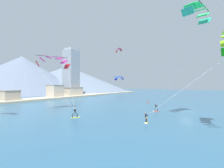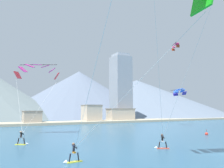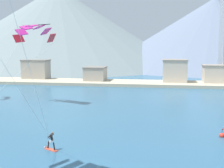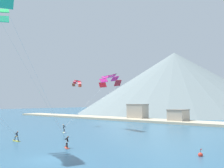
% 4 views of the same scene
% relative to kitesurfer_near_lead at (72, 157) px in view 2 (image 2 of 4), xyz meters
% --- Properties ---
extents(kitesurfer_near_lead, '(1.78, 0.62, 1.69)m').
position_rel_kitesurfer_near_lead_xyz_m(kitesurfer_near_lead, '(0.00, 0.00, 0.00)').
color(kitesurfer_near_lead, yellow).
rests_on(kitesurfer_near_lead, ground).
extents(kitesurfer_near_trail, '(1.71, 1.20, 1.74)m').
position_rel_kitesurfer_near_lead_xyz_m(kitesurfer_near_trail, '(11.13, 1.45, 0.04)').
color(kitesurfer_near_trail, '#E54C33').
rests_on(kitesurfer_near_trail, ground).
extents(kitesurfer_mid_center, '(1.65, 1.33, 1.83)m').
position_rel_kitesurfer_near_lead_xyz_m(kitesurfer_mid_center, '(-2.48, 12.08, 0.11)').
color(kitesurfer_mid_center, yellow).
rests_on(kitesurfer_mid_center, ground).
extents(parafoil_kite_mid_center, '(7.79, 12.62, 11.46)m').
position_rel_kitesurfer_near_lead_xyz_m(parafoil_kite_mid_center, '(0.80, 22.60, 11.22)').
color(parafoil_kite_mid_center, red).
extents(parafoil_kite_distant_high_outer, '(2.73, 5.32, 2.06)m').
position_rel_kitesurfer_near_lead_xyz_m(parafoil_kite_distant_high_outer, '(39.53, 25.84, 9.07)').
color(parafoil_kite_distant_high_outer, '#382D98').
extents(parafoil_kite_distant_low_drift, '(2.38, 3.97, 1.63)m').
position_rel_kitesurfer_near_lead_xyz_m(parafoil_kite_distant_low_drift, '(38.12, 25.19, 21.84)').
color(parafoil_kite_distant_low_drift, '#A63314').
extents(race_marker_buoy, '(0.56, 0.56, 1.02)m').
position_rel_kitesurfer_near_lead_xyz_m(race_marker_buoy, '(27.52, 8.09, -0.31)').
color(race_marker_buoy, red).
rests_on(race_marker_buoy, ground).
extents(shoreline_strip, '(180.00, 10.00, 0.70)m').
position_rel_kitesurfer_near_lead_xyz_m(shoreline_strip, '(15.14, 49.88, -0.12)').
color(shoreline_strip, '#BCAD8E').
rests_on(shoreline_strip, ground).
extents(shore_building_harbour_front, '(5.88, 5.89, 6.10)m').
position_rel_kitesurfer_near_lead_xyz_m(shore_building_harbour_front, '(24.16, 51.51, 2.59)').
color(shore_building_harbour_front, beige).
rests_on(shore_building_harbour_front, ground).
extents(shore_building_promenade_mid, '(10.18, 5.00, 4.89)m').
position_rel_kitesurfer_near_lead_xyz_m(shore_building_promenade_mid, '(35.74, 51.32, 1.99)').
color(shore_building_promenade_mid, beige).
rests_on(shore_building_promenade_mid, ground).
extents(shore_building_quay_west, '(5.28, 5.72, 4.11)m').
position_rel_kitesurfer_near_lead_xyz_m(shore_building_quay_west, '(4.59, 51.22, 1.60)').
color(shore_building_quay_west, '#A89E8E').
rests_on(shore_building_quay_west, ground).
extents(highrise_tower, '(7.00, 7.00, 26.99)m').
position_rel_kitesurfer_near_lead_xyz_m(highrise_tower, '(39.01, 56.52, 12.82)').
color(highrise_tower, '#999EA8').
rests_on(highrise_tower, ground).
extents(mountain_peak_west_ridge, '(94.79, 94.79, 28.94)m').
position_rel_kitesurfer_near_lead_xyz_m(mountain_peak_west_ridge, '(42.07, 113.54, 14.00)').
color(mountain_peak_west_ridge, slate).
rests_on(mountain_peak_west_ridge, ground).
extents(mountain_peak_far_spur, '(122.11, 122.11, 25.07)m').
position_rel_kitesurfer_near_lead_xyz_m(mountain_peak_far_spur, '(82.55, 106.98, 12.06)').
color(mountain_peak_far_spur, slate).
rests_on(mountain_peak_far_spur, ground).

